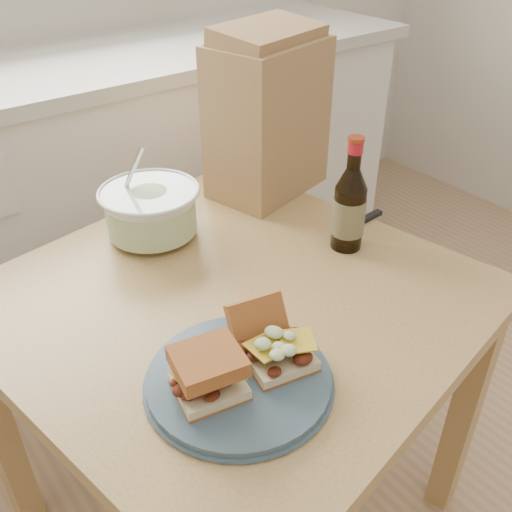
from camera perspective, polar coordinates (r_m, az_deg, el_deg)
cabinet_run at (r=2.00m, az=-18.13°, el=4.65°), size 2.50×0.64×0.94m
dining_table at (r=1.18m, az=-2.23°, el=-7.70°), size 0.99×0.99×0.71m
plate at (r=0.93m, az=-1.73°, el=-12.27°), size 0.29×0.29×0.02m
sandwich_left at (r=0.87m, az=-4.77°, el=-11.56°), size 0.12×0.11×0.07m
sandwich_right at (r=0.93m, az=1.62°, el=-8.60°), size 0.12×0.16×0.09m
coleslaw_bowl at (r=1.28m, az=-10.44°, el=4.23°), size 0.22×0.22×0.22m
beer_bottle at (r=1.22m, az=9.32°, el=4.78°), size 0.07×0.07×0.25m
knife at (r=1.36m, az=10.80°, el=3.59°), size 0.17×0.02×0.01m
paper_bag at (r=1.42m, az=1.17°, el=13.47°), size 0.32×0.24×0.37m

